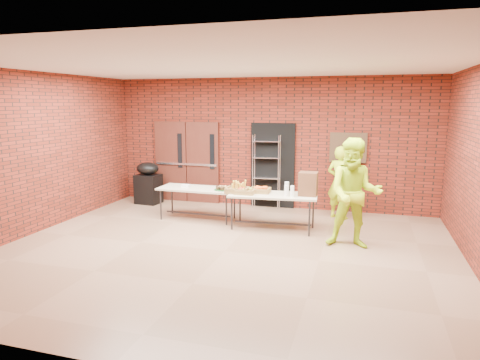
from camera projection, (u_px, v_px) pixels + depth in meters
name	position (u px, v px, depth m)	size (l,w,h in m)	color
room	(224.00, 161.00, 7.27)	(8.08, 7.08, 3.28)	brown
double_doors	(187.00, 162.00, 11.22)	(1.78, 0.12, 2.10)	#461D14
dark_doorway	(273.00, 166.00, 10.60)	(1.10, 0.06, 2.10)	black
bronze_plaque	(348.00, 148.00, 9.99)	(0.85, 0.04, 0.70)	#462E1C
wire_rack	(266.00, 172.00, 10.53)	(0.66, 0.22, 1.81)	silver
table_left	(198.00, 190.00, 9.54)	(1.75, 0.75, 0.71)	tan
table_right	(273.00, 197.00, 8.77)	(1.85, 0.91, 0.74)	tan
basket_bananas	(237.00, 190.00, 8.90)	(0.46, 0.36, 0.14)	olive
basket_oranges	(260.00, 190.00, 8.91)	(0.41, 0.32, 0.13)	olive
basket_apples	(245.00, 191.00, 8.78)	(0.40, 0.31, 0.12)	olive
muffin_tray	(222.00, 188.00, 9.29)	(0.36, 0.36, 0.09)	#154F20
napkin_box	(186.00, 186.00, 9.60)	(0.18, 0.12, 0.06)	white
coffee_dispenser	(308.00, 184.00, 8.60)	(0.36, 0.32, 0.48)	#4E2F1B
cup_stack_front	(286.00, 191.00, 8.57)	(0.07, 0.07, 0.21)	white
cup_stack_mid	(292.00, 191.00, 8.50)	(0.07, 0.07, 0.22)	white
cup_stack_back	(287.00, 188.00, 8.71)	(0.09, 0.09, 0.26)	white
covered_grill	(148.00, 183.00, 11.07)	(0.63, 0.54, 1.08)	black
volunteer_woman	(340.00, 182.00, 9.59)	(0.60, 0.39, 1.65)	#BDE419
volunteer_man	(355.00, 194.00, 7.60)	(0.96, 0.75, 1.98)	#BDE419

